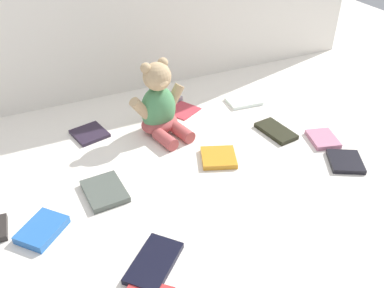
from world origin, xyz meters
TOP-DOWN VIEW (x-y plane):
  - ground_plane at (0.00, 0.00)m, footprint 3.20×3.20m
  - teddy_bear at (-0.00, 0.14)m, footprint 0.20×0.19m
  - book_case_0 at (0.43, -0.12)m, footprint 0.10×0.11m
  - book_case_1 at (-0.21, 0.21)m, footprint 0.11×0.12m
  - book_case_2 at (0.32, -0.03)m, footprint 0.09×0.14m
  - book_case_3 at (-0.20, -0.34)m, footprint 0.15×0.15m
  - book_case_4 at (0.33, 0.19)m, footprint 0.12×0.09m
  - book_case_6 at (0.41, -0.24)m, footprint 0.13×0.13m
  - book_case_7 at (0.07, 0.30)m, footprint 0.15×0.11m
  - book_case_8 at (0.11, 0.22)m, footprint 0.13×0.12m
  - book_case_10 at (0.10, -0.07)m, footprint 0.12×0.12m
  - book_case_11 at (-0.24, -0.08)m, footprint 0.10×0.13m
  - book_case_12 at (-0.40, -0.15)m, footprint 0.13×0.13m

SIDE VIEW (x-z plane):
  - ground_plane at x=0.00m, z-range 0.00..0.00m
  - book_case_8 at x=0.11m, z-range 0.00..0.01m
  - book_case_1 at x=-0.21m, z-range 0.00..0.01m
  - book_case_4 at x=0.33m, z-range 0.00..0.01m
  - book_case_6 at x=0.41m, z-range 0.00..0.01m
  - book_case_2 at x=0.32m, z-range 0.00..0.01m
  - book_case_0 at x=0.43m, z-range 0.00..0.01m
  - book_case_3 at x=-0.20m, z-range 0.00..0.01m
  - book_case_7 at x=0.07m, z-range 0.00..0.01m
  - book_case_10 at x=0.10m, z-range 0.00..0.02m
  - book_case_11 at x=-0.24m, z-range 0.00..0.02m
  - book_case_12 at x=-0.40m, z-range 0.00..0.02m
  - teddy_bear at x=0.00m, z-range -0.03..0.20m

